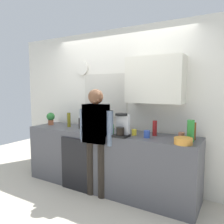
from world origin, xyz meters
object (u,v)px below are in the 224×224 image
at_px(coffee_maker, 122,126).
at_px(person_at_sink, 96,134).
at_px(bottle_green_wine, 88,118).
at_px(person_guest, 96,134).
at_px(bottle_olive_oil, 69,120).
at_px(storage_canister, 91,126).
at_px(bottle_clear_soda, 191,131).
at_px(cup_terracotta_mug, 181,136).
at_px(dish_soap, 112,129).
at_px(cup_blue_mug, 147,134).
at_px(mixing_bowl, 183,141).
at_px(cup_yellow_cup, 134,132).
at_px(potted_plant, 51,118).
at_px(bottle_dark_sauce, 80,123).
at_px(bottle_red_vinegar, 155,128).
at_px(bottle_amber_beer, 194,131).

distance_m(coffee_maker, person_at_sink, 0.42).
bearing_deg(bottle_green_wine, person_guest, -44.40).
distance_m(bottle_olive_oil, storage_canister, 0.61).
distance_m(bottle_clear_soda, person_guest, 1.31).
bearing_deg(bottle_olive_oil, cup_terracotta_mug, 0.65).
xyz_separation_m(cup_terracotta_mug, dish_soap, (-0.96, -0.20, 0.03)).
relative_size(cup_blue_mug, dish_soap, 0.56).
distance_m(cup_terracotta_mug, storage_canister, 1.37).
relative_size(bottle_green_wine, person_at_sink, 0.19).
distance_m(bottle_clear_soda, dish_soap, 1.10).
xyz_separation_m(mixing_bowl, dish_soap, (-1.05, 0.07, 0.04)).
xyz_separation_m(cup_yellow_cup, potted_plant, (-1.73, 0.06, 0.09)).
xyz_separation_m(bottle_dark_sauce, bottle_red_vinegar, (1.27, 0.10, 0.02)).
bearing_deg(cup_yellow_cup, bottle_dark_sauce, 179.00).
height_order(bottle_olive_oil, person_guest, person_guest).
distance_m(bottle_clear_soda, bottle_amber_beer, 0.15).
relative_size(cup_blue_mug, person_at_sink, 0.06).
distance_m(bottle_amber_beer, person_guest, 1.36).
bearing_deg(bottle_clear_soda, bottle_olive_oil, 178.27).
bearing_deg(mixing_bowl, person_guest, -176.16).
height_order(mixing_bowl, potted_plant, potted_plant).
xyz_separation_m(bottle_dark_sauce, bottle_green_wine, (-0.01, 0.23, 0.06)).
bearing_deg(bottle_dark_sauce, cup_terracotta_mug, 2.52).
bearing_deg(bottle_clear_soda, bottle_dark_sauce, 179.62).
distance_m(coffee_maker, bottle_olive_oil, 1.21).
relative_size(bottle_olive_oil, bottle_red_vinegar, 1.14).
distance_m(mixing_bowl, potted_plant, 2.48).
bearing_deg(cup_blue_mug, bottle_green_wine, 165.76).
height_order(coffee_maker, person_guest, person_guest).
bearing_deg(bottle_amber_beer, bottle_dark_sauce, -175.64).
height_order(cup_yellow_cup, person_at_sink, person_at_sink).
relative_size(bottle_olive_oil, potted_plant, 1.09).
bearing_deg(bottle_red_vinegar, bottle_olive_oil, -178.22).
xyz_separation_m(coffee_maker, mixing_bowl, (0.84, -0.01, -0.11)).
distance_m(coffee_maker, bottle_amber_beer, 0.96).
height_order(potted_plant, storage_canister, potted_plant).
bearing_deg(storage_canister, cup_terracotta_mug, 7.13).
distance_m(bottle_dark_sauce, bottle_amber_beer, 1.80).
distance_m(bottle_green_wine, dish_soap, 0.79).
height_order(bottle_olive_oil, potted_plant, bottle_olive_oil).
bearing_deg(bottle_dark_sauce, bottle_green_wine, 92.22).
distance_m(bottle_green_wine, cup_terracotta_mug, 1.67).
height_order(bottle_clear_soda, bottle_green_wine, bottle_green_wine).
bearing_deg(cup_terracotta_mug, bottle_dark_sauce, -177.48).
height_order(bottle_green_wine, person_at_sink, person_at_sink).
xyz_separation_m(bottle_green_wine, cup_terracotta_mug, (1.66, -0.16, -0.10)).
relative_size(bottle_clear_soda, storage_canister, 1.65).
height_order(bottle_dark_sauce, mixing_bowl, bottle_dark_sauce).
relative_size(bottle_red_vinegar, potted_plant, 0.96).
bearing_deg(coffee_maker, dish_soap, 165.04).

